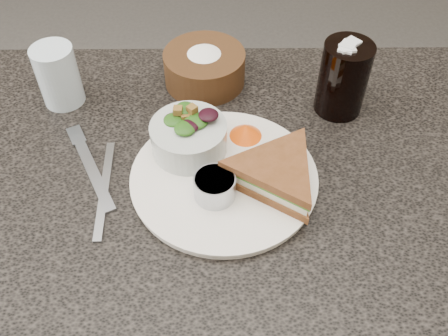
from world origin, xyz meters
The scene contains 11 objects.
dining_table centered at (0.00, 0.00, 0.38)m, with size 1.00×0.70×0.75m, color black.
dinner_plate centered at (0.02, -0.01, 0.76)m, with size 0.29×0.29×0.01m, color silver.
sandwich centered at (0.10, -0.03, 0.79)m, with size 0.18×0.18×0.05m, color brown, non-canonical shape.
salad_bowl centered at (-0.03, 0.05, 0.80)m, with size 0.12×0.12×0.07m, color #ACB4AF, non-canonical shape.
dressing_ramekin centered at (0.01, -0.05, 0.78)m, with size 0.06×0.06×0.04m, color #A6ABB3.
orange_wedge centered at (0.06, 0.08, 0.78)m, with size 0.06×0.06×0.03m, color #F3510C.
fork centered at (-0.19, 0.01, 0.75)m, with size 0.02×0.19×0.01m, color gray.
knife centered at (-0.17, -0.03, 0.75)m, with size 0.01×0.20×0.00m, color gray.
bread_basket centered at (-0.01, 0.24, 0.79)m, with size 0.15×0.15×0.09m, color #522F18, non-canonical shape.
cola_glass centered at (0.23, 0.16, 0.82)m, with size 0.09×0.09×0.15m, color black, non-canonical shape.
water_glass centered at (-0.27, 0.19, 0.81)m, with size 0.07×0.07×0.11m, color silver.
Camera 1 is at (0.02, -0.53, 1.36)m, focal length 40.00 mm.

